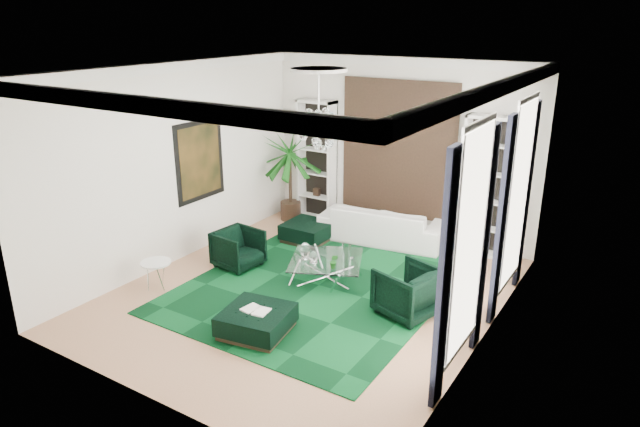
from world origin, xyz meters
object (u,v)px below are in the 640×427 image
Objects in this scene: coffee_table at (326,270)px; armchair_right at (408,291)px; ottoman_front at (257,322)px; side_table at (157,276)px; palm at (290,166)px; sofa at (383,224)px; ottoman_side at (308,232)px; armchair_left at (238,249)px.

armchair_right is at bearing -11.31° from coffee_table.
side_table is (-2.40, 0.25, 0.06)m from ottoman_front.
palm is at bearing 91.35° from side_table.
palm reaches higher than ottoman_front.
sofa is 2.31m from coffee_table.
sofa is 1.61m from ottoman_side.
palm is (-1.10, 0.95, 1.11)m from ottoman_side.
palm is at bearing 139.18° from ottoman_side.
sofa is 2.86× the size of ottoman_side.
side_table is at bearing -52.31° from armchair_right.
ottoman_front is (0.05, -2.10, -0.02)m from coffee_table.
sofa is 2.62m from palm.
palm is at bearing 135.59° from coffee_table.
ottoman_front is at bearing -68.48° from ottoman_side.
side_table is 0.20× the size of palm.
side_table is (-1.00, -3.30, 0.05)m from ottoman_side.
side_table reaches higher than ottoman_side.
ottoman_front is at bearing -5.95° from side_table.
coffee_table is at bearing 38.21° from side_table.
side_table is (-2.35, -4.15, -0.13)m from sofa.
armchair_left is 1.85m from ottoman_side.
sofa is 1.00× the size of palm.
armchair_left is at bearing 68.20° from side_table.
side_table is at bearing -141.79° from coffee_table.
ottoman_side is 1.74× the size of side_table.
side_table is (-4.10, -1.50, -0.16)m from armchair_right.
ottoman_front is at bearing -60.95° from palm.
ottoman_side is (-1.35, 1.45, -0.01)m from coffee_table.
armchair_left is at bearing -102.53° from ottoman_side.
sofa is 2.10× the size of coffee_table.
palm is (-2.45, 2.40, 1.10)m from coffee_table.
armchair_right is 2.45m from ottoman_front.
ottoman_side is at bearing 132.95° from coffee_table.
coffee_table is 2.37× the size of side_table.
sofa is 4.77m from side_table.
sofa is 2.92× the size of armchair_right.
side_table is at bearing 174.05° from ottoman_front.
ottoman_side is at bearing -40.82° from palm.
side_table is 4.38m from palm.
armchair_right is 0.93× the size of ottoman_front.
armchair_right reaches higher than coffee_table.
coffee_table is (0.00, -2.30, -0.17)m from sofa.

